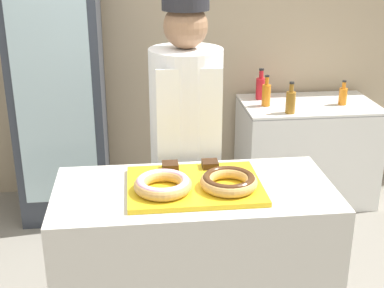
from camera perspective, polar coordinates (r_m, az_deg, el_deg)
name	(u,v)px	position (r m, az deg, el deg)	size (l,w,h in m)	color
wall_back	(164,32)	(4.41, -3.02, 11.89)	(8.00, 0.06, 2.70)	tan
display_counter	(194,277)	(2.73, 0.24, -13.97)	(1.30, 0.62, 0.97)	beige
serving_tray	(194,186)	(2.47, 0.26, -4.46)	(0.62, 0.46, 0.02)	yellow
donut_light_glaze	(163,184)	(2.39, -3.13, -4.27)	(0.26, 0.26, 0.06)	tan
donut_chocolate_glaze	(229,181)	(2.42, 3.94, -3.93)	(0.26, 0.26, 0.06)	tan
brownie_back_left	(170,166)	(2.62, -2.33, -2.34)	(0.08, 0.08, 0.03)	#382111
brownie_back_right	(210,164)	(2.63, 1.94, -2.15)	(0.08, 0.08, 0.03)	#382111
baker_person	(186,150)	(3.00, -0.61, -0.60)	(0.40, 0.40, 1.79)	#4C4C51
beverage_fridge	(60,94)	(4.14, -13.91, 5.15)	(0.65, 0.63, 1.92)	#333842
chest_freezer	(305,151)	(4.50, 11.99, -0.71)	(1.06, 0.66, 0.83)	white
bottle_orange	(266,94)	(4.22, 7.93, 5.30)	(0.07, 0.07, 0.24)	orange
bottle_orange_b	(343,95)	(4.38, 15.80, 5.01)	(0.06, 0.06, 0.19)	orange
bottle_amber	(291,101)	(4.06, 10.48, 4.51)	(0.07, 0.07, 0.24)	#99661E
bottle_red	(261,87)	(4.40, 7.34, 6.02)	(0.08, 0.08, 0.25)	red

